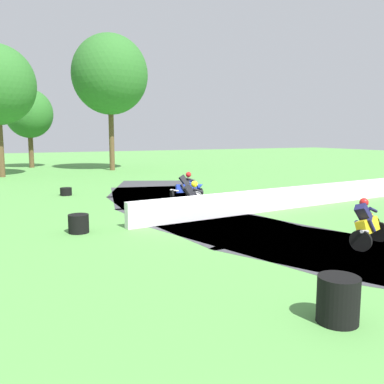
{
  "coord_description": "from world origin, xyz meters",
  "views": [
    {
      "loc": [
        -7.09,
        -13.57,
        3.18
      ],
      "look_at": [
        0.02,
        0.98,
        0.9
      ],
      "focal_mm": 39.05,
      "sensor_mm": 36.0,
      "label": 1
    }
  ],
  "objects_px": {
    "tire_stack_near": "(66,192)",
    "tire_stack_mid_b": "(338,300)",
    "motorcycle_lead_blue": "(188,187)",
    "motorcycle_trailing_yellow": "(368,223)",
    "motorcycle_chase_white": "(194,200)",
    "tire_stack_mid_a": "(79,224)"
  },
  "relations": [
    {
      "from": "motorcycle_chase_white",
      "to": "tire_stack_near",
      "type": "bearing_deg",
      "value": 113.83
    },
    {
      "from": "tire_stack_mid_a",
      "to": "tire_stack_mid_b",
      "type": "distance_m",
      "value": 8.89
    },
    {
      "from": "tire_stack_near",
      "to": "tire_stack_mid_b",
      "type": "height_order",
      "value": "tire_stack_mid_b"
    },
    {
      "from": "motorcycle_chase_white",
      "to": "tire_stack_mid_b",
      "type": "height_order",
      "value": "motorcycle_chase_white"
    },
    {
      "from": "motorcycle_lead_blue",
      "to": "motorcycle_trailing_yellow",
      "type": "relative_size",
      "value": 1.03
    },
    {
      "from": "motorcycle_lead_blue",
      "to": "motorcycle_trailing_yellow",
      "type": "xyz_separation_m",
      "value": [
        1.22,
        -9.44,
        -0.01
      ]
    },
    {
      "from": "motorcycle_lead_blue",
      "to": "tire_stack_mid_b",
      "type": "bearing_deg",
      "value": -104.36
    },
    {
      "from": "motorcycle_trailing_yellow",
      "to": "tire_stack_mid_a",
      "type": "bearing_deg",
      "value": 144.31
    },
    {
      "from": "motorcycle_chase_white",
      "to": "motorcycle_trailing_yellow",
      "type": "distance_m",
      "value": 6.44
    },
    {
      "from": "motorcycle_trailing_yellow",
      "to": "tire_stack_mid_b",
      "type": "relative_size",
      "value": 2.08
    },
    {
      "from": "motorcycle_trailing_yellow",
      "to": "tire_stack_mid_b",
      "type": "xyz_separation_m",
      "value": [
        -4.49,
        -3.33,
        -0.24
      ]
    },
    {
      "from": "motorcycle_chase_white",
      "to": "motorcycle_trailing_yellow",
      "type": "relative_size",
      "value": 1.01
    },
    {
      "from": "motorcycle_chase_white",
      "to": "motorcycle_lead_blue",
      "type": "bearing_deg",
      "value": 68.14
    },
    {
      "from": "motorcycle_trailing_yellow",
      "to": "tire_stack_near",
      "type": "height_order",
      "value": "motorcycle_trailing_yellow"
    },
    {
      "from": "motorcycle_lead_blue",
      "to": "tire_stack_mid_b",
      "type": "relative_size",
      "value": 2.14
    },
    {
      "from": "tire_stack_near",
      "to": "tire_stack_mid_b",
      "type": "bearing_deg",
      "value": -84.48
    },
    {
      "from": "motorcycle_chase_white",
      "to": "tire_stack_near",
      "type": "xyz_separation_m",
      "value": [
        -3.49,
        7.89,
        -0.46
      ]
    },
    {
      "from": "motorcycle_chase_white",
      "to": "tire_stack_near",
      "type": "height_order",
      "value": "motorcycle_chase_white"
    },
    {
      "from": "motorcycle_trailing_yellow",
      "to": "tire_stack_mid_b",
      "type": "distance_m",
      "value": 5.59
    },
    {
      "from": "motorcycle_lead_blue",
      "to": "tire_stack_near",
      "type": "xyz_separation_m",
      "value": [
        -4.92,
        4.32,
        -0.45
      ]
    },
    {
      "from": "motorcycle_chase_white",
      "to": "tire_stack_mid_b",
      "type": "xyz_separation_m",
      "value": [
        -1.83,
        -9.19,
        -0.26
      ]
    },
    {
      "from": "motorcycle_chase_white",
      "to": "motorcycle_trailing_yellow",
      "type": "height_order",
      "value": "motorcycle_chase_white"
    }
  ]
}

